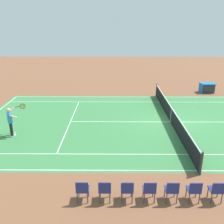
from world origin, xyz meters
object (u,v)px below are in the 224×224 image
(spectator_chair_0, at_px, (217,190))
(spectator_chair_2, at_px, (172,190))
(tennis_player_near, at_px, (11,120))
(spectator_chair_6, at_px, (82,189))
(spectator_chair_3, at_px, (149,190))
(equipment_cart_tarped, at_px, (207,88))
(tennis_ball, at_px, (193,109))
(spectator_chair_1, at_px, (194,190))
(spectator_chair_5, at_px, (105,189))
(spectator_chair_4, at_px, (127,189))
(tennis_net, at_px, (171,115))

(spectator_chair_0, distance_m, spectator_chair_2, 1.57)
(tennis_player_near, bearing_deg, spectator_chair_6, 130.43)
(spectator_chair_0, bearing_deg, spectator_chair_3, 0.00)
(spectator_chair_2, distance_m, spectator_chair_3, 0.79)
(equipment_cart_tarped, bearing_deg, tennis_ball, 60.89)
(spectator_chair_1, height_order, spectator_chair_2, same)
(tennis_ball, height_order, spectator_chair_2, spectator_chair_2)
(tennis_player_near, distance_m, spectator_chair_6, 7.08)
(tennis_ball, xyz_separation_m, spectator_chair_3, (4.56, 9.94, 0.49))
(spectator_chair_1, bearing_deg, spectator_chair_5, 0.00)
(tennis_ball, distance_m, spectator_chair_4, 11.29)
(tennis_net, relative_size, spectator_chair_3, 13.30)
(spectator_chair_0, xyz_separation_m, spectator_chair_2, (1.57, 0.00, 0.00))
(spectator_chair_1, bearing_deg, spectator_chair_2, 0.00)
(spectator_chair_3, relative_size, spectator_chair_6, 1.00)
(spectator_chair_4, bearing_deg, spectator_chair_3, 180.00)
(equipment_cart_tarped, bearing_deg, spectator_chair_6, 56.84)
(tennis_net, height_order, spectator_chair_5, tennis_net)
(spectator_chair_1, height_order, spectator_chair_4, same)
(tennis_player_near, height_order, spectator_chair_5, tennis_player_near)
(spectator_chair_6, bearing_deg, spectator_chair_1, 180.00)
(spectator_chair_3, bearing_deg, equipment_cart_tarped, -116.07)
(tennis_player_near, height_order, spectator_chair_2, tennis_player_near)
(spectator_chair_3, distance_m, spectator_chair_5, 1.57)
(spectator_chair_3, xyz_separation_m, equipment_cart_tarped, (-7.03, -14.38, -0.08))
(spectator_chair_3, relative_size, spectator_chair_4, 1.00)
(tennis_player_near, relative_size, spectator_chair_6, 1.93)
(spectator_chair_5, bearing_deg, spectator_chair_0, 180.00)
(spectator_chair_1, bearing_deg, spectator_chair_4, 0.00)
(spectator_chair_0, xyz_separation_m, spectator_chair_6, (4.72, 0.00, 0.00))
(spectator_chair_2, bearing_deg, spectator_chair_1, 180.00)
(tennis_net, bearing_deg, spectator_chair_2, 78.11)
(spectator_chair_4, bearing_deg, spectator_chair_0, 180.00)
(tennis_net, xyz_separation_m, spectator_chair_0, (-0.00, 7.47, 0.03))
(equipment_cart_tarped, bearing_deg, spectator_chair_1, 69.21)
(spectator_chair_1, distance_m, spectator_chair_6, 3.94)
(tennis_net, xyz_separation_m, spectator_chair_1, (0.78, 7.47, 0.03))
(spectator_chair_1, distance_m, spectator_chair_4, 2.36)
(spectator_chair_0, relative_size, spectator_chair_3, 1.00)
(spectator_chair_4, bearing_deg, spectator_chair_2, 180.00)
(tennis_net, xyz_separation_m, tennis_ball, (-2.20, -2.47, -0.46))
(spectator_chair_3, bearing_deg, tennis_player_near, -37.76)
(spectator_chair_0, distance_m, spectator_chair_3, 2.36)
(spectator_chair_1, bearing_deg, tennis_net, -96.00)
(tennis_net, bearing_deg, equipment_cart_tarped, -124.07)
(spectator_chair_2, height_order, spectator_chair_4, same)
(tennis_net, relative_size, spectator_chair_2, 13.30)
(equipment_cart_tarped, bearing_deg, tennis_net, 55.93)
(tennis_ball, relative_size, spectator_chair_5, 0.08)
(tennis_player_near, height_order, spectator_chair_3, tennis_player_near)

